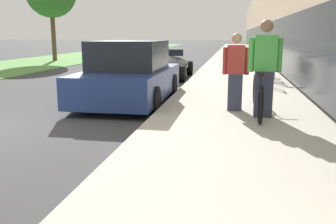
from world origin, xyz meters
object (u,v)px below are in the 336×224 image
Objects in this scene: tandem_bicycle at (257,95)px; cruiser_bike_middle at (262,64)px; bike_rack_hoop at (265,69)px; parked_sedan_curbside at (130,75)px; person_bystander at (236,72)px; vintage_roadster_curbside at (167,66)px; person_rider at (265,69)px; cruiser_bike_nearest at (272,70)px.

cruiser_bike_middle is (0.60, 7.71, 0.02)m from tandem_bicycle.
parked_sedan_curbside is (-3.50, -2.70, 0.02)m from bike_rack_hoop.
parked_sedan_curbside is at bearing 153.12° from person_bystander.
vintage_roadster_curbside reaches higher than bike_rack_hoop.
person_rider is 0.75m from person_bystander.
cruiser_bike_nearest is (0.31, 1.33, -0.15)m from bike_rack_hoop.
bike_rack_hoop is 0.20× the size of parked_sedan_curbside.
person_rider is 3.64m from parked_sedan_curbside.
person_bystander is (-0.53, 0.52, -0.12)m from person_rider.
person_rider reaches higher than vintage_roadster_curbside.
cruiser_bike_nearest is at bearing 77.23° from person_bystander.
cruiser_bike_nearest is at bearing -20.99° from vintage_roadster_curbside.
bike_rack_hoop is 3.51m from cruiser_bike_middle.
person_bystander is 1.85× the size of bike_rack_hoop.
vintage_roadster_curbside is at bearing 113.66° from tandem_bicycle.
person_bystander is at bearing -68.91° from vintage_roadster_curbside.
cruiser_bike_nearest is 4.11m from vintage_roadster_curbside.
bike_rack_hoop is 0.51× the size of cruiser_bike_nearest.
person_bystander reaches higher than vintage_roadster_curbside.
cruiser_bike_middle is at bearing 59.66° from parked_sedan_curbside.
person_rider reaches higher than person_bystander.
person_rider is at bearing -75.52° from tandem_bicycle.
parked_sedan_curbside reaches higher than cruiser_bike_nearest.
person_rider is at bearing -93.66° from cruiser_bike_middle.
person_rider is 8.01m from vintage_roadster_curbside.
tandem_bicycle is 5.59m from cruiser_bike_nearest.
person_rider reaches higher than cruiser_bike_nearest.
person_rider reaches higher than parked_sedan_curbside.
parked_sedan_curbside is 5.51m from vintage_roadster_curbside.
tandem_bicycle is 7.74m from cruiser_bike_middle.
cruiser_bike_nearest is 2.19m from cruiser_bike_middle.
bike_rack_hoop is at bearing -102.98° from cruiser_bike_nearest.
cruiser_bike_middle is at bearing 94.46° from cruiser_bike_nearest.
person_rider is 1.15× the size of person_bystander.
vintage_roadster_curbside is (-3.53, 2.80, -0.19)m from bike_rack_hoop.
person_bystander is (-0.44, 0.19, 0.42)m from tandem_bicycle.
person_bystander reaches higher than bike_rack_hoop.
bike_rack_hoop is at bearing 37.66° from parked_sedan_curbside.
person_rider is 1.08× the size of cruiser_bike_nearest.
person_rider is 1.03× the size of cruiser_bike_middle.
person_bystander is 7.61m from cruiser_bike_middle.
person_bystander reaches higher than parked_sedan_curbside.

